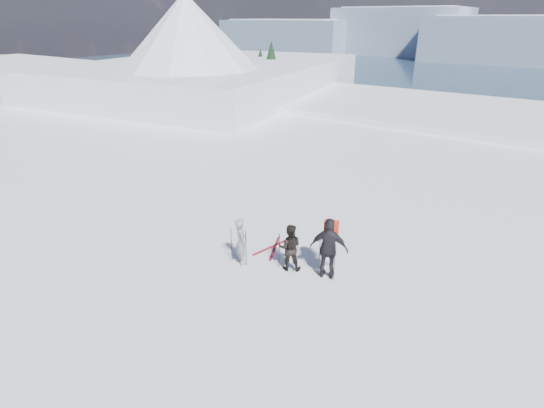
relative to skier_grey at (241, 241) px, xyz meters
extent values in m
plane|color=white|center=(2.45, 58.49, -18.30)|extent=(220.00, 208.01, 71.62)
cube|color=white|center=(2.45, 28.49, -7.30)|extent=(180.00, 16.00, 14.00)
cube|color=slate|center=(-277.55, 438.49, -13.80)|extent=(150.00, 80.00, 34.00)
cube|color=white|center=(-277.55, 438.49, 0.20)|extent=(127.50, 70.00, 8.00)
cube|color=slate|center=(-157.55, 468.49, -7.80)|extent=(130.00, 80.00, 46.00)
cube|color=white|center=(-157.55, 468.49, 12.20)|extent=(110.50, 70.00, 8.00)
cube|color=slate|center=(-37.55, 438.49, -11.80)|extent=(160.00, 80.00, 38.00)
cube|color=white|center=(-37.55, 438.49, 4.20)|extent=(136.00, 70.00, 8.00)
cube|color=white|center=(-25.55, 26.49, -5.80)|extent=(29.19, 35.68, 16.00)
cone|color=white|center=(-22.55, 20.49, 4.20)|extent=(18.00, 18.00, 9.00)
cone|color=white|center=(-30.55, 30.49, 0.20)|extent=(16.00, 16.00, 8.00)
cube|color=#2D2B28|center=(-19.55, 34.49, -9.80)|extent=(21.55, 17.87, 14.25)
cone|color=black|center=(-19.55, 26.49, -4.30)|extent=(5.04, 5.04, 9.00)
cone|color=black|center=(-22.55, 29.49, -3.30)|extent=(6.16, 6.16, 11.00)
cone|color=black|center=(-16.55, 33.49, -3.80)|extent=(5.60, 5.60, 10.00)
cone|color=black|center=(-24.55, 34.49, -2.80)|extent=(6.72, 6.72, 12.00)
cone|color=black|center=(-15.55, 30.49, -3.80)|extent=(5.60, 5.60, 10.00)
cone|color=black|center=(-17.55, 28.49, -3.30)|extent=(6.16, 6.16, 11.00)
cone|color=black|center=(-21.55, 32.49, -2.30)|extent=(7.28, 7.28, 13.00)
imported|color=gray|center=(0.00, 0.00, 0.00)|extent=(0.69, 0.66, 1.59)
imported|color=black|center=(1.49, 0.60, -0.01)|extent=(0.96, 0.89, 1.57)
imported|color=black|center=(2.71, 0.89, 0.20)|extent=(1.27, 0.83, 2.00)
cube|color=red|center=(2.64, 1.12, 1.48)|extent=(0.48, 0.36, 0.56)
cylinder|color=black|center=(-0.33, -0.09, -0.18)|extent=(0.02, 0.02, 1.23)
cylinder|color=black|center=(0.23, -0.04, -0.16)|extent=(0.02, 0.02, 1.27)
cylinder|color=black|center=(1.18, 0.46, -0.17)|extent=(0.02, 0.02, 1.25)
cylinder|color=black|center=(1.71, 0.47, -0.14)|extent=(0.02, 0.02, 1.30)
cylinder|color=black|center=(2.45, 0.79, -0.14)|extent=(0.02, 0.02, 1.31)
cylinder|color=black|center=(2.97, 0.80, -0.13)|extent=(0.02, 0.02, 1.33)
cube|color=black|center=(0.22, 1.40, -0.78)|extent=(0.47, 1.68, 0.03)
cube|color=black|center=(0.36, 1.40, -0.78)|extent=(0.77, 1.59, 0.03)
camera|label=1|loc=(7.71, -9.30, 6.65)|focal=28.00mm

